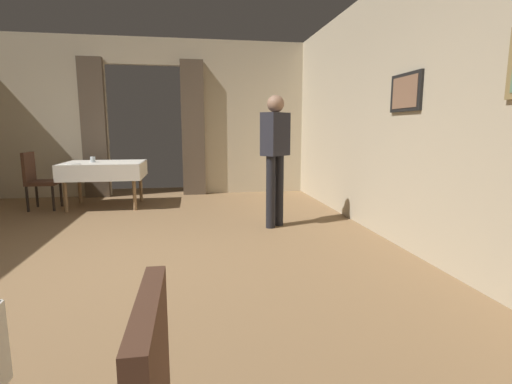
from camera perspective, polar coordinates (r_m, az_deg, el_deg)
name	(u,v)px	position (r m, az deg, el deg)	size (l,w,h in m)	color
ground	(99,268)	(3.94, -22.30, -10.47)	(10.08, 10.08, 0.00)	olive
wall_right	(423,108)	(4.30, 23.58, 11.40)	(0.16, 8.40, 3.00)	beige
wall_back	(145,117)	(7.85, -16.24, 10.64)	(6.40, 0.27, 3.00)	beige
dining_table_mid	(104,168)	(6.86, -21.66, 3.38)	(1.27, 1.01, 0.75)	olive
chair_mid_left	(38,178)	(7.10, -29.77, 1.84)	(0.44, 0.44, 0.93)	black
plate_mid_a	(73,164)	(6.61, -25.56, 3.80)	(0.21, 0.21, 0.01)	white
glass_mid_b	(93,159)	(6.89, -23.14, 4.49)	(0.08, 0.08, 0.09)	silver
person_waiter_by_doorway	(275,150)	(5.01, 2.88, 6.29)	(0.42, 0.40, 1.72)	black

